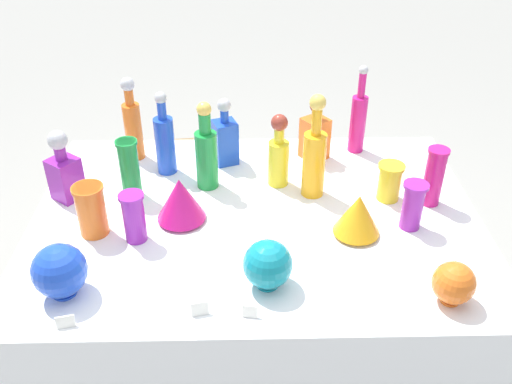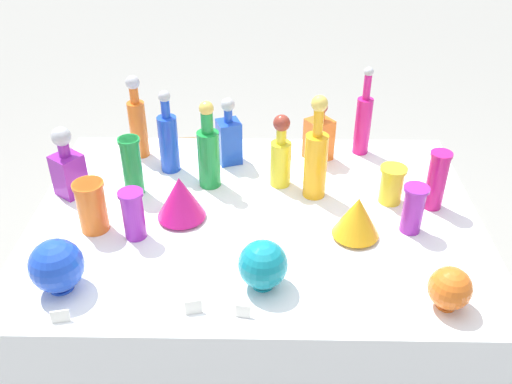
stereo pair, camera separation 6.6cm
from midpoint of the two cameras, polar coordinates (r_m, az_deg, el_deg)
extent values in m
plane|color=gray|center=(2.60, 0.75, -16.03)|extent=(40.00, 40.00, 0.00)
cube|color=white|center=(2.09, 0.90, -2.64)|extent=(1.63, 1.17, 0.03)
cube|color=white|center=(1.76, 0.78, -17.84)|extent=(1.63, 0.01, 0.31)
cylinder|color=brown|center=(2.80, -13.90, -2.86)|extent=(0.04, 0.04, 0.73)
cylinder|color=brown|center=(2.80, 15.63, -3.13)|extent=(0.04, 0.04, 0.73)
cylinder|color=#198C38|center=(2.20, -3.88, 3.29)|extent=(0.08, 0.08, 0.23)
cylinder|color=#198C38|center=(2.12, -4.03, 6.93)|extent=(0.05, 0.05, 0.08)
sphere|color=gold|center=(2.10, -4.10, 8.33)|extent=(0.05, 0.05, 0.05)
cylinder|color=yellow|center=(2.21, 3.32, 2.82)|extent=(0.08, 0.08, 0.18)
cylinder|color=yellow|center=(2.15, 3.43, 5.66)|extent=(0.04, 0.04, 0.07)
sphere|color=maroon|center=(2.13, 3.47, 6.89)|extent=(0.06, 0.06, 0.06)
cylinder|color=blue|center=(2.31, -7.91, 4.77)|extent=(0.08, 0.08, 0.24)
cylinder|color=blue|center=(2.25, -8.22, 8.25)|extent=(0.04, 0.04, 0.07)
sphere|color=#B2B2B7|center=(2.22, -8.32, 9.44)|extent=(0.05, 0.05, 0.05)
cylinder|color=orange|center=(2.14, 6.84, 2.59)|extent=(0.09, 0.09, 0.25)
cylinder|color=orange|center=(2.05, 7.17, 6.94)|extent=(0.04, 0.04, 0.11)
sphere|color=gold|center=(2.02, 7.31, 8.76)|extent=(0.06, 0.06, 0.06)
cylinder|color=orange|center=(2.44, -10.92, 6.16)|extent=(0.07, 0.07, 0.24)
cylinder|color=orange|center=(2.38, -11.32, 9.52)|extent=(0.04, 0.04, 0.07)
sphere|color=#B2B2B7|center=(2.36, -11.46, 10.69)|extent=(0.06, 0.06, 0.06)
cylinder|color=#C61972|center=(2.47, 11.37, 6.46)|extent=(0.07, 0.07, 0.25)
cylinder|color=#C61972|center=(2.39, 11.84, 10.24)|extent=(0.03, 0.03, 0.11)
sphere|color=#B2B2B7|center=(2.37, 12.02, 11.67)|extent=(0.04, 0.04, 0.04)
cube|color=purple|center=(2.26, -17.39, 1.66)|extent=(0.14, 0.14, 0.17)
cylinder|color=purple|center=(2.21, -17.87, 4.13)|extent=(0.04, 0.04, 0.06)
sphere|color=#B2B2B7|center=(2.18, -18.09, 5.29)|extent=(0.07, 0.07, 0.07)
cube|color=blue|center=(2.37, -1.92, 5.03)|extent=(0.11, 0.11, 0.19)
cylinder|color=blue|center=(2.31, -1.98, 7.69)|extent=(0.03, 0.03, 0.06)
sphere|color=#B2B2B7|center=(2.29, -2.00, 8.71)|extent=(0.06, 0.06, 0.06)
cube|color=orange|center=(2.41, 7.07, 5.23)|extent=(0.13, 0.13, 0.18)
cylinder|color=orange|center=(2.36, 7.25, 7.61)|extent=(0.04, 0.04, 0.04)
sphere|color=maroon|center=(2.34, 7.32, 8.45)|extent=(0.06, 0.06, 0.06)
cylinder|color=purple|center=(2.04, 16.33, -1.68)|extent=(0.07, 0.07, 0.18)
cylinder|color=purple|center=(1.99, 16.71, 0.29)|extent=(0.09, 0.09, 0.01)
cylinder|color=orange|center=(2.03, -15.22, -1.42)|extent=(0.10, 0.10, 0.19)
cylinder|color=orange|center=(1.98, -15.59, 0.68)|extent=(0.11, 0.11, 0.01)
cylinder|color=#C61972|center=(2.18, 18.43, 1.10)|extent=(0.07, 0.07, 0.23)
cylinder|color=#C61972|center=(2.12, 18.94, 3.58)|extent=(0.08, 0.08, 0.01)
cylinder|color=#198C38|center=(2.19, -11.46, 2.53)|extent=(0.07, 0.07, 0.23)
cylinder|color=#198C38|center=(2.13, -11.79, 5.09)|extent=(0.08, 0.08, 0.01)
cylinder|color=purple|center=(1.96, -11.24, -2.25)|extent=(0.07, 0.07, 0.18)
cylinder|color=purple|center=(1.92, -11.51, -0.18)|extent=(0.09, 0.09, 0.01)
cylinder|color=yellow|center=(2.18, 14.25, 0.69)|extent=(0.08, 0.08, 0.15)
cylinder|color=yellow|center=(2.15, 14.49, 2.21)|extent=(0.10, 0.10, 0.01)
cylinder|color=#C61972|center=(2.08, -6.51, -2.48)|extent=(0.09, 0.09, 0.01)
cone|color=#C61972|center=(2.03, -6.66, -0.52)|extent=(0.17, 0.17, 0.16)
cylinder|color=orange|center=(2.01, 10.79, -4.24)|extent=(0.08, 0.08, 0.01)
cone|color=orange|center=(1.97, 11.03, -2.41)|extent=(0.16, 0.16, 0.15)
cylinder|color=teal|center=(1.79, 1.74, -9.21)|extent=(0.07, 0.07, 0.01)
sphere|color=teal|center=(1.74, 1.78, -7.26)|extent=(0.15, 0.15, 0.15)
cylinder|color=blue|center=(1.87, -17.88, -9.04)|extent=(0.07, 0.07, 0.01)
sphere|color=blue|center=(1.81, -18.35, -7.01)|extent=(0.17, 0.17, 0.17)
cylinder|color=orange|center=(1.82, 19.44, -10.63)|extent=(0.06, 0.06, 0.01)
sphere|color=orange|center=(1.78, 19.85, -9.04)|extent=(0.13, 0.13, 0.13)
cube|color=white|center=(1.75, -17.97, -11.76)|extent=(0.05, 0.02, 0.04)
cube|color=white|center=(1.70, -5.15, -11.41)|extent=(0.05, 0.03, 0.04)
cube|color=white|center=(1.68, -0.16, -11.85)|extent=(0.05, 0.02, 0.04)
cube|color=tan|center=(3.34, -6.47, 0.76)|extent=(0.41, 0.36, 0.37)
cube|color=tan|center=(3.31, -6.53, 4.96)|extent=(0.34, 0.10, 0.09)
camera|label=1|loc=(0.03, -89.07, 0.61)|focal=40.00mm
camera|label=2|loc=(0.03, 90.93, -0.61)|focal=40.00mm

